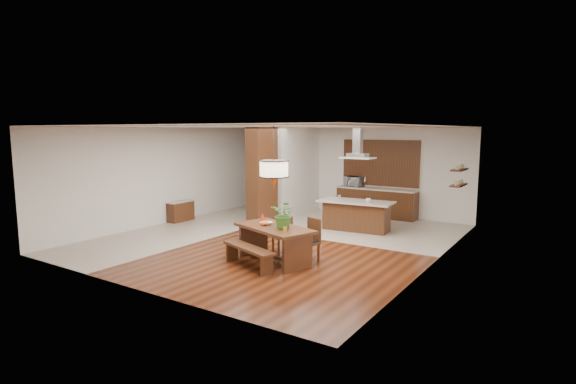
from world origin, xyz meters
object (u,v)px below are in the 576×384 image
Objects in this scene: hallway_console at (181,211)px; dining_table at (274,236)px; kitchen_island at (356,215)px; fruit_bowl at (266,223)px; pendant_lantern at (274,157)px; foliage_plant at (284,214)px; dining_chair_left at (282,234)px; island_cup at (368,200)px; microwave at (354,181)px; dining_bench at (249,257)px; dining_chair_right at (308,240)px; range_hood at (358,143)px.

dining_table reaches higher than hallway_console.
kitchen_island is at bearing 19.30° from hallway_console.
hallway_console is at bearing 158.45° from dining_table.
hallway_console is 5.03m from fruit_bowl.
pendant_lantern is 2.19× the size of foliage_plant.
island_cup is at bearing 104.07° from dining_chair_left.
dining_table is 3.72m from island_cup.
foliage_plant is at bearing -94.84° from island_cup.
foliage_plant is (5.17, -1.97, 0.75)m from hallway_console.
kitchen_island is 3.58× the size of microwave.
foliage_plant is 4.51× the size of island_cup.
dining_bench is 0.89m from fruit_bowl.
dining_table is at bearing -98.26° from kitchen_island.
foliage_plant reaches higher than kitchen_island.
dining_table is 1.69m from pendant_lantern.
dining_bench is 1.33m from dining_chair_right.
pendant_lantern reaches higher than dining_chair_right.
pendant_lantern is (-0.61, -0.38, 1.78)m from dining_chair_right.
hallway_console is 0.95× the size of dining_chair_right.
dining_bench is at bearing -130.41° from foliage_plant.
fruit_bowl is (-0.85, -0.34, 0.33)m from dining_chair_right.
foliage_plant is 0.66× the size of range_hood.
fruit_bowl is 1.94× the size of island_cup.
island_cup is at bearing -50.40° from microwave.
kitchen_island reaches higher than hallway_console.
range_hood is 1.61m from island_cup.
island_cup reaches higher than dining_chair_left.
hallway_console is 0.58× the size of dining_bench.
pendant_lantern is 1.47m from fruit_bowl.
range_hood is at bearing 170.12° from island_cup.
island_cup reaches higher than kitchen_island.
foliage_plant reaches higher than dining_table.
dining_table is at bearing -130.67° from dining_chair_right.
pendant_lantern reaches higher than hallway_console.
hallway_console is 5.78m from island_cup.
fruit_bowl is at bearing 170.77° from foliage_plant.
pendant_lantern reaches higher than fruit_bowl.
microwave is at bearing 96.33° from fruit_bowl.
foliage_plant reaches higher than dining_bench.
pendant_lantern and range_hood have the same top height.
microwave reaches higher than dining_table.
kitchen_island is at bearing 82.85° from fruit_bowl.
range_hood reaches higher than hallway_console.
pendant_lantern is 1.46× the size of range_hood.
dining_chair_left is 3.08m from kitchen_island.
dining_table is 0.58m from foliage_plant.
island_cup is (0.38, -0.07, -1.56)m from range_hood.
dining_chair_right reaches higher than dining_bench.
island_cup is (0.31, 3.69, -0.16)m from foliage_plant.
dining_chair_right is 1.55× the size of foliage_plant.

